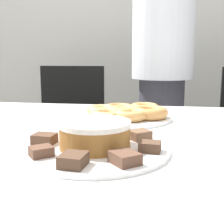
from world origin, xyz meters
TOP-DOWN VIEW (x-y plane):
  - wall_back at (0.00, 1.62)m, footprint 8.00×0.05m
  - table at (0.00, 0.00)m, footprint 1.55×1.04m
  - person_standing at (0.19, 0.85)m, footprint 0.33×0.33m
  - office_chair_left at (-0.36, 0.87)m, footprint 0.46×0.46m
  - plate_cake at (0.02, -0.16)m, footprint 0.36×0.36m
  - plate_donuts at (0.04, 0.22)m, footprint 0.34×0.34m
  - frosted_cake at (0.02, -0.16)m, footprint 0.17×0.17m
  - lamington_0 at (-0.08, -0.25)m, footprint 0.06×0.06m
  - lamington_1 at (0.00, -0.29)m, footprint 0.05×0.06m
  - lamington_2 at (0.10, -0.27)m, footprint 0.07×0.08m
  - lamington_3 at (0.15, -0.18)m, footprint 0.05×0.05m
  - lamington_4 at (0.12, -0.08)m, footprint 0.07×0.06m
  - lamington_5 at (0.03, -0.03)m, footprint 0.05×0.06m
  - lamington_6 at (-0.06, -0.06)m, footprint 0.07×0.07m
  - lamington_7 at (-0.11, -0.15)m, footprint 0.06×0.05m
  - donut_0 at (0.04, 0.22)m, footprint 0.11×0.11m
  - donut_1 at (0.14, 0.20)m, footprint 0.13×0.13m
  - donut_2 at (0.11, 0.30)m, footprint 0.11×0.11m
  - donut_3 at (0.02, 0.29)m, footprint 0.11×0.11m
  - donut_4 at (-0.04, 0.23)m, footprint 0.11×0.11m
  - donut_5 at (-0.01, 0.16)m, footprint 0.12×0.12m
  - donut_6 at (0.07, 0.17)m, footprint 0.13×0.13m

SIDE VIEW (x-z plane):
  - office_chair_left at x=-0.36m, z-range -0.02..0.88m
  - table at x=0.00m, z-range 0.29..1.04m
  - plate_cake at x=0.02m, z-range 0.75..0.76m
  - plate_donuts at x=0.04m, z-range 0.75..0.76m
  - lamington_0 at x=-0.08m, z-range 0.76..0.78m
  - lamington_3 at x=0.15m, z-range 0.76..0.78m
  - lamington_7 at x=-0.11m, z-range 0.76..0.78m
  - lamington_2 at x=0.10m, z-range 0.76..0.78m
  - lamington_5 at x=0.03m, z-range 0.76..0.78m
  - lamington_4 at x=0.12m, z-range 0.76..0.78m
  - lamington_6 at x=-0.06m, z-range 0.76..0.78m
  - lamington_1 at x=0.00m, z-range 0.76..0.78m
  - donut_3 at x=0.02m, z-range 0.76..0.79m
  - donut_5 at x=-0.01m, z-range 0.76..0.79m
  - donut_4 at x=-0.04m, z-range 0.76..0.79m
  - donut_2 at x=0.11m, z-range 0.76..0.79m
  - donut_6 at x=0.07m, z-range 0.76..0.79m
  - donut_0 at x=0.04m, z-range 0.76..0.79m
  - donut_1 at x=0.14m, z-range 0.76..0.79m
  - frosted_cake at x=0.02m, z-range 0.76..0.82m
  - person_standing at x=0.19m, z-range 0.05..1.74m
  - wall_back at x=0.00m, z-range 0.00..2.60m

